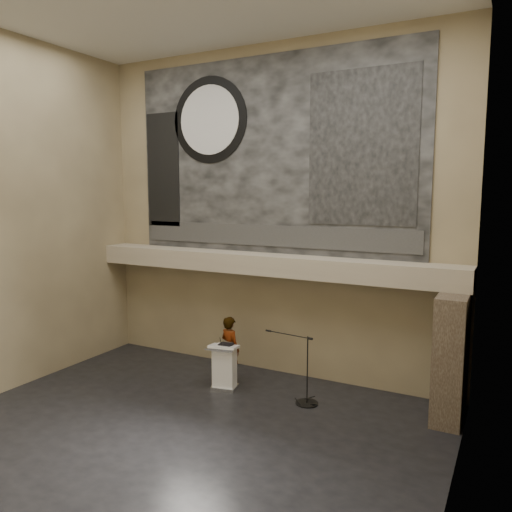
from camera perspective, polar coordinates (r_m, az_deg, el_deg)
The scene contains 19 objects.
floor at distance 10.72m, azimuth -8.47°, elevation -19.30°, with size 10.00×10.00×0.00m, color black.
wall_back at distance 13.02m, azimuth 1.65°, elevation 4.99°, with size 10.00×0.02×8.50m, color #77674B.
wall_left at distance 13.20m, azimuth -26.70°, elevation 4.24°, with size 0.02×8.00×8.50m, color #77674B.
wall_right at distance 7.73m, azimuth 22.34°, elevation 2.73°, with size 0.02×8.00×8.50m, color #77674B.
soffit at distance 12.78m, azimuth 0.83°, elevation -0.90°, with size 10.00×0.80×0.50m, color tan.
sprinkler_left at distance 13.58m, azimuth -5.30°, elevation -1.64°, with size 0.04×0.04×0.06m, color #B2893D.
sprinkler_right at distance 12.05m, azimuth 8.81°, elevation -2.85°, with size 0.04×0.04×0.06m, color #B2893D.
banner at distance 13.01m, azimuth 1.61°, elevation 11.38°, with size 8.00×0.05×5.00m, color black.
banner_text_strip at distance 12.99m, azimuth 1.50°, elevation 2.34°, with size 7.76×0.02×0.55m, color #2D2D2D.
banner_clock_rim at distance 13.96m, azimuth -5.34°, elevation 15.21°, with size 2.30×2.30×0.02m, color black.
banner_clock_face at distance 13.94m, azimuth -5.39°, elevation 15.22°, with size 1.84×1.84×0.02m, color silver.
banner_building_print at distance 12.11m, azimuth 12.00°, elevation 11.99°, with size 2.60×0.02×3.60m, color black.
banner_brick_print at distance 14.78m, azimuth -10.56°, elevation 9.63°, with size 1.10×0.02×3.20m, color black.
stone_pier at distance 11.42m, azimuth 21.39°, elevation -10.71°, with size 0.60×1.40×2.70m, color #413328.
lectern at distance 12.46m, azimuth -3.63°, elevation -12.53°, with size 0.75×0.60×1.13m.
binder at distance 12.28m, azimuth -3.47°, elevation -10.05°, with size 0.32×0.26×0.04m, color black.
papers at distance 12.31m, azimuth -3.95°, elevation -10.09°, with size 0.23×0.31×0.01m, color white.
speaker_person at distance 12.82m, azimuth -2.98°, elevation -10.58°, with size 0.61×0.40×1.68m, color white.
mic_stand at distance 11.82m, azimuth 5.69°, elevation -15.38°, with size 1.36×0.52×1.58m.
Camera 1 is at (5.72, -7.68, 4.82)m, focal length 35.00 mm.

